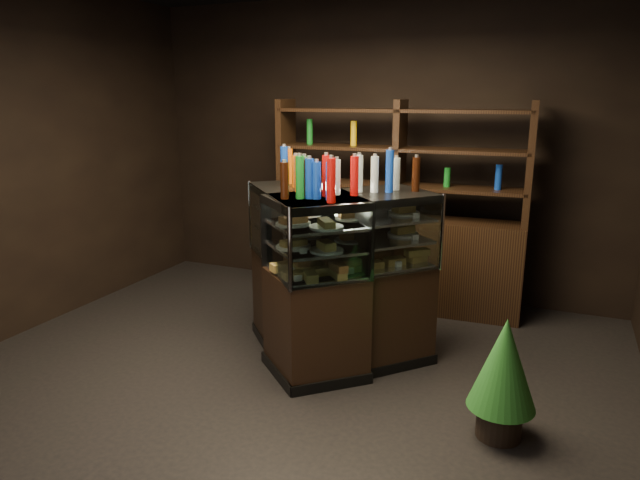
# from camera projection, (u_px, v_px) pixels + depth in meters

# --- Properties ---
(ground) EXTENTS (5.00, 5.00, 0.00)m
(ground) POSITION_uv_depth(u_px,v_px,m) (267.00, 393.00, 4.03)
(ground) COLOR black
(ground) RESTS_ON ground
(room_shell) EXTENTS (5.02, 5.02, 3.01)m
(room_shell) POSITION_uv_depth(u_px,v_px,m) (260.00, 112.00, 3.54)
(room_shell) COLOR black
(room_shell) RESTS_ON ground
(display_case) EXTENTS (1.66, 1.33, 1.35)m
(display_case) POSITION_uv_depth(u_px,v_px,m) (327.00, 305.00, 4.44)
(display_case) COLOR black
(display_case) RESTS_ON ground
(food_display) EXTENTS (1.28, 0.95, 0.42)m
(food_display) POSITION_uv_depth(u_px,v_px,m) (327.00, 237.00, 4.30)
(food_display) COLOR #C57746
(food_display) RESTS_ON display_case
(bottles_top) EXTENTS (1.10, 0.81, 0.30)m
(bottles_top) POSITION_uv_depth(u_px,v_px,m) (328.00, 174.00, 4.18)
(bottles_top) COLOR silver
(bottles_top) RESTS_ON display_case
(potted_conifer) EXTENTS (0.41, 0.41, 0.88)m
(potted_conifer) POSITION_uv_depth(u_px,v_px,m) (504.00, 362.00, 3.40)
(potted_conifer) COLOR black
(potted_conifer) RESTS_ON ground
(back_shelving) EXTENTS (2.40, 0.53, 2.00)m
(back_shelving) POSITION_uv_depth(u_px,v_px,m) (396.00, 246.00, 5.57)
(back_shelving) COLOR black
(back_shelving) RESTS_ON ground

